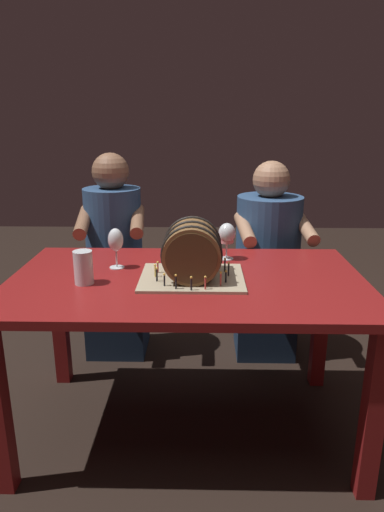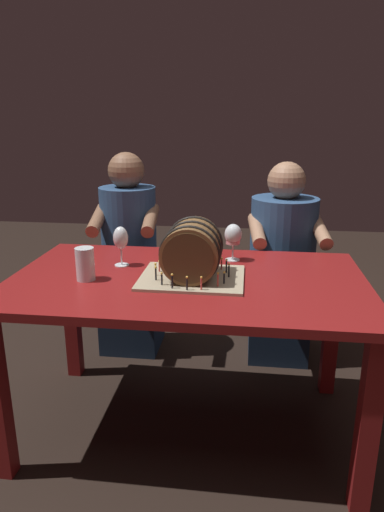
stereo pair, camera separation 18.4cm
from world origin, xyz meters
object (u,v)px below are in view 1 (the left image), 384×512
Objects in this scene: beer_pint at (84,269)px; person_seated_left at (115,265)px; wine_glass_rose at (227,235)px; wine_glass_empty at (116,241)px; person_seated_right at (267,266)px; dining_table at (187,300)px; wine_glass_red at (195,232)px; barrel_cake at (192,253)px.

person_seated_left is at bearing 92.34° from beer_pint.
wine_glass_empty is at bearing -163.99° from wine_glass_rose.
wine_glass_empty is at bearing -78.10° from person_seated_left.
beer_pint is at bearing -136.48° from person_seated_right.
wine_glass_empty is 1.32× the size of beer_pint.
person_seated_right is at bearing 0.02° from person_seated_left.
dining_table is 8.55× the size of wine_glass_rose.
wine_glass_red is 0.64m from person_seated_right.
wine_glass_rose is at bearing 55.87° from dining_table.
barrel_cake is 0.37m from wine_glass_empty.
wine_glass_red is at bearing 88.56° from barrel_cake.
wine_glass_rose reaches higher than wine_glass_red.
wine_glass_empty is 0.41m from wine_glass_red.
wine_glass_red is (0.35, 0.23, -0.02)m from wine_glass_empty.
person_seated_left reaches higher than wine_glass_red.
dining_table is 0.86m from person_seated_right.
barrel_cake reaches higher than wine_glass_rose.
wine_glass_rose is 1.27× the size of beer_pint.
barrel_cake is 0.36× the size of person_seated_left.
person_seated_right is (0.86, 0.81, -0.25)m from beer_pint.
beer_pint is at bearing -171.89° from barrel_cake.
wine_glass_red is 1.20× the size of beer_pint.
barrel_cake reaches higher than beer_pint.
person_seated_left is (-0.62, 0.47, -0.31)m from wine_glass_rose.
person_seated_left is at bearing 141.08° from wine_glass_red.
wine_glass_empty is (-0.32, 0.12, 0.23)m from dining_table.
beer_pint is 0.12× the size of person_seated_right.
wine_glass_empty is at bearing 157.45° from barrel_cake.
wine_glass_red is at bearing 84.81° from dining_table.
person_seated_left reaches higher than barrel_cake.
person_seated_right is at bearing 38.77° from wine_glass_empty.
dining_table is at bearing -21.15° from wine_glass_empty.
person_seated_left is at bearing 121.87° from barrel_cake.
person_seated_left reaches higher than wine_glass_rose.
person_seated_right is at bearing 58.74° from dining_table.
person_seated_right reaches higher than wine_glass_red.
wine_glass_empty reaches higher than dining_table.
dining_table is 0.86m from person_seated_left.
dining_table is 0.45m from beer_pint.
wine_glass_rose is 0.15× the size of person_seated_left.
wine_glass_red is 0.14× the size of person_seated_left.
wine_glass_empty is at bearing -141.23° from person_seated_right.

